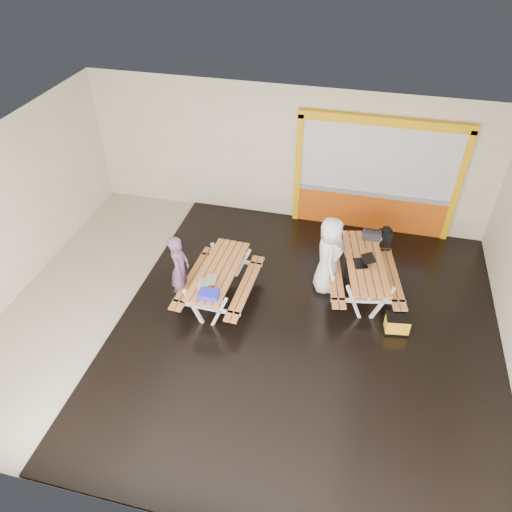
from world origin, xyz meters
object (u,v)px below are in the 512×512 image
(laptop_left, at_px, (206,282))
(toolbox, at_px, (372,235))
(person_left, at_px, (180,269))
(person_right, at_px, (329,255))
(picnic_table_left, at_px, (219,277))
(fluke_bag, at_px, (397,324))
(picnic_table_right, at_px, (364,269))
(dark_case, at_px, (334,283))
(blue_pouch, at_px, (209,294))
(backpack, at_px, (385,237))
(laptop_right, at_px, (363,261))

(laptop_left, relative_size, toolbox, 1.04)
(person_left, distance_m, person_right, 3.11)
(picnic_table_left, bearing_deg, laptop_left, -101.45)
(person_left, xyz_separation_m, fluke_bag, (4.43, 0.12, -0.62))
(picnic_table_right, xyz_separation_m, dark_case, (-0.58, -0.00, -0.53))
(blue_pouch, distance_m, backpack, 4.28)
(dark_case, relative_size, fluke_bag, 0.83)
(picnic_table_right, height_order, laptop_right, laptop_right)
(picnic_table_left, distance_m, fluke_bag, 3.69)
(person_left, distance_m, backpack, 4.61)
(person_left, relative_size, dark_case, 3.69)
(picnic_table_right, xyz_separation_m, blue_pouch, (-2.83, -1.77, 0.22))
(picnic_table_left, xyz_separation_m, dark_case, (2.31, 0.96, -0.50))
(laptop_left, distance_m, toolbox, 3.82)
(laptop_right, bearing_deg, blue_pouch, -149.08)
(dark_case, xyz_separation_m, fluke_bag, (1.36, -1.05, 0.12))
(toolbox, distance_m, dark_case, 1.34)
(dark_case, bearing_deg, laptop_left, -149.19)
(picnic_table_left, relative_size, dark_case, 4.93)
(person_left, xyz_separation_m, person_right, (2.90, 1.12, 0.04))
(person_right, height_order, toolbox, person_right)
(laptop_left, relative_size, backpack, 0.88)
(laptop_left, bearing_deg, blue_pouch, -64.04)
(picnic_table_left, height_order, person_left, person_left)
(laptop_right, bearing_deg, fluke_bag, -49.73)
(person_left, distance_m, dark_case, 3.37)
(person_right, height_order, fluke_bag, person_right)
(backpack, bearing_deg, person_left, -151.00)
(person_right, relative_size, laptop_left, 4.28)
(picnic_table_right, distance_m, dark_case, 0.79)
(laptop_right, distance_m, fluke_bag, 1.43)
(picnic_table_right, distance_m, blue_pouch, 3.35)
(backpack, bearing_deg, laptop_right, -109.92)
(backpack, distance_m, dark_case, 1.58)
(laptop_left, bearing_deg, picnic_table_left, 78.55)
(backpack, bearing_deg, toolbox, -143.21)
(picnic_table_left, height_order, fluke_bag, picnic_table_left)
(backpack, distance_m, fluke_bag, 2.22)
(person_right, distance_m, toolbox, 1.21)
(person_left, bearing_deg, picnic_table_left, -84.79)
(picnic_table_left, distance_m, toolbox, 3.49)
(person_left, bearing_deg, dark_case, -79.59)
(picnic_table_right, height_order, fluke_bag, picnic_table_right)
(laptop_right, xyz_separation_m, toolbox, (0.11, 0.93, 0.04))
(person_left, height_order, laptop_left, person_left)
(picnic_table_right, distance_m, fluke_bag, 1.37)
(person_right, height_order, laptop_right, person_right)
(person_left, bearing_deg, person_right, -79.29)
(person_right, bearing_deg, laptop_left, 114.21)
(person_left, relative_size, laptop_left, 3.77)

